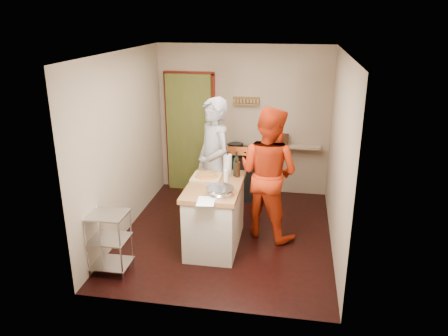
{
  "coord_description": "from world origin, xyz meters",
  "views": [
    {
      "loc": [
        0.92,
        -5.67,
        3.08
      ],
      "look_at": [
        -0.04,
        0.0,
        1.03
      ],
      "focal_mm": 35.0,
      "sensor_mm": 36.0,
      "label": 1
    }
  ],
  "objects": [
    {
      "name": "back_wall",
      "position": [
        -0.64,
        1.78,
        1.13
      ],
      "size": [
        3.0,
        0.44,
        2.6
      ],
      "color": "gray",
      "rests_on": "ground"
    },
    {
      "name": "floor",
      "position": [
        0.0,
        0.0,
        0.0
      ],
      "size": [
        3.5,
        3.5,
        0.0
      ],
      "primitive_type": "plane",
      "color": "black",
      "rests_on": "ground"
    },
    {
      "name": "left_wall",
      "position": [
        -1.5,
        0.0,
        1.3
      ],
      "size": [
        0.04,
        3.5,
        2.6
      ],
      "primitive_type": "cube",
      "color": "gray",
      "rests_on": "ground"
    },
    {
      "name": "stove",
      "position": [
        0.05,
        1.42,
        0.45
      ],
      "size": [
        0.6,
        0.63,
        1.0
      ],
      "color": "black",
      "rests_on": "ground"
    },
    {
      "name": "wire_shelving",
      "position": [
        -1.28,
        -1.2,
        0.44
      ],
      "size": [
        0.48,
        0.4,
        0.8
      ],
      "color": "silver",
      "rests_on": "ground"
    },
    {
      "name": "person_red",
      "position": [
        0.57,
        0.11,
        0.95
      ],
      "size": [
        1.15,
        1.06,
        1.9
      ],
      "primitive_type": "imported",
      "rotation": [
        0.0,
        0.0,
        2.67
      ],
      "color": "#B52B0C",
      "rests_on": "ground"
    },
    {
      "name": "island",
      "position": [
        -0.11,
        -0.33,
        0.48
      ],
      "size": [
        0.71,
        1.34,
        1.22
      ],
      "color": "beige",
      "rests_on": "ground"
    },
    {
      "name": "person_stripe",
      "position": [
        -0.24,
        0.25,
        0.99
      ],
      "size": [
        0.82,
        0.86,
        1.97
      ],
      "primitive_type": "imported",
      "rotation": [
        0.0,
        0.0,
        -0.89
      ],
      "color": "#A2A3A7",
      "rests_on": "ground"
    },
    {
      "name": "right_wall",
      "position": [
        1.5,
        0.0,
        1.3
      ],
      "size": [
        0.04,
        3.5,
        2.6
      ],
      "primitive_type": "cube",
      "color": "gray",
      "rests_on": "ground"
    },
    {
      "name": "ceiling",
      "position": [
        0.0,
        0.0,
        2.61
      ],
      "size": [
        3.0,
        3.5,
        0.02
      ],
      "primitive_type": "cube",
      "color": "white",
      "rests_on": "back_wall"
    }
  ]
}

